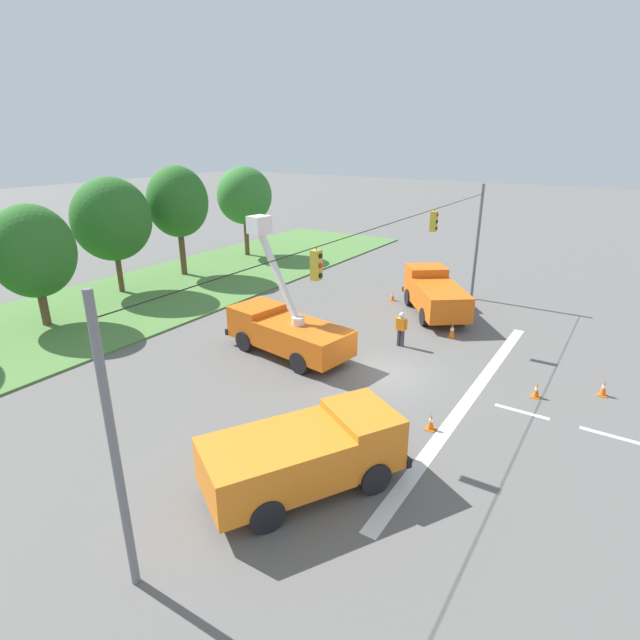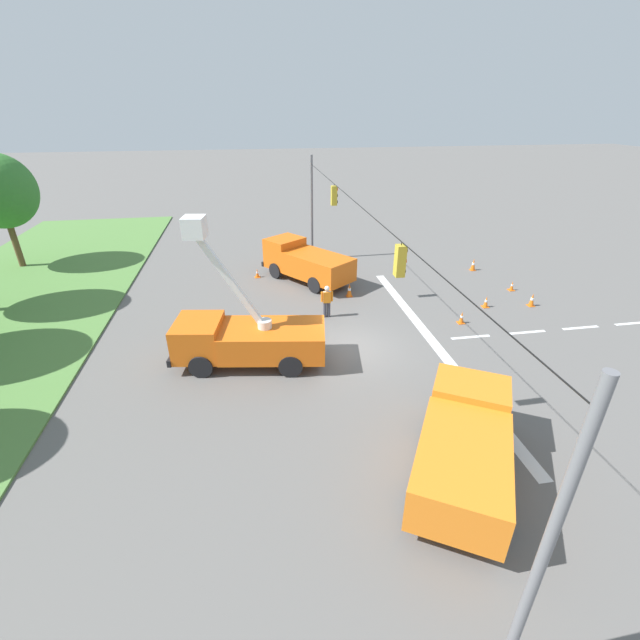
{
  "view_description": "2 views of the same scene",
  "coord_description": "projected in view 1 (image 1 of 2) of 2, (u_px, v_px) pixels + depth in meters",
  "views": [
    {
      "loc": [
        -18.11,
        -8.47,
        9.86
      ],
      "look_at": [
        -0.33,
        3.03,
        2.04
      ],
      "focal_mm": 28.0,
      "sensor_mm": 36.0,
      "label": 1
    },
    {
      "loc": [
        -16.82,
        4.33,
        10.19
      ],
      "look_at": [
        -1.6,
        1.82,
        2.38
      ],
      "focal_mm": 24.0,
      "sensor_mm": 36.0,
      "label": 2
    }
  ],
  "objects": [
    {
      "name": "utility_truck_bucket_lift",
      "position": [
        286.0,
        329.0,
        23.63
      ],
      "size": [
        3.37,
        6.79,
        6.43
      ],
      "color": "orange",
      "rests_on": "ground"
    },
    {
      "name": "utility_truck_support_near",
      "position": [
        306.0,
        453.0,
        14.52
      ],
      "size": [
        6.34,
        5.1,
        2.12
      ],
      "color": "orange",
      "rests_on": "ground"
    },
    {
      "name": "traffic_cone_mid_left",
      "position": [
        604.0,
        388.0,
        20.08
      ],
      "size": [
        0.36,
        0.36,
        0.67
      ],
      "color": "orange",
      "rests_on": "ground"
    },
    {
      "name": "tree_east",
      "position": [
        112.0,
        219.0,
        31.71
      ],
      "size": [
        5.11,
        4.55,
        7.52
      ],
      "color": "brown",
      "rests_on": "ground"
    },
    {
      "name": "ground_plane",
      "position": [
        382.0,
        374.0,
        22.0
      ],
      "size": [
        200.0,
        200.0,
        0.0
      ],
      "primitive_type": "plane",
      "color": "#605E5B"
    },
    {
      "name": "lane_markings",
      "position": [
        508.0,
        408.0,
        19.25
      ],
      "size": [
        17.6,
        15.25,
        0.01
      ],
      "color": "silver",
      "rests_on": "ground"
    },
    {
      "name": "grass_verge",
      "position": [
        122.0,
        303.0,
        31.14
      ],
      "size": [
        56.0,
        12.0,
        0.1
      ],
      "primitive_type": "cube",
      "color": "#517F3D",
      "rests_on": "ground"
    },
    {
      "name": "utility_truck_support_far",
      "position": [
        434.0,
        293.0,
        29.07
      ],
      "size": [
        6.41,
        5.66,
        2.38
      ],
      "color": "orange",
      "rests_on": "ground"
    },
    {
      "name": "signal_gantry",
      "position": [
        386.0,
        281.0,
        20.51
      ],
      "size": [
        26.2,
        0.33,
        7.2
      ],
      "color": "slate",
      "rests_on": "ground"
    },
    {
      "name": "traffic_cone_far_left",
      "position": [
        393.0,
        296.0,
        31.75
      ],
      "size": [
        0.36,
        0.36,
        0.59
      ],
      "color": "orange",
      "rests_on": "ground"
    },
    {
      "name": "traffic_cone_foreground_right",
      "position": [
        537.0,
        390.0,
        19.94
      ],
      "size": [
        0.36,
        0.36,
        0.65
      ],
      "color": "orange",
      "rests_on": "ground"
    },
    {
      "name": "tree_centre",
      "position": [
        33.0,
        252.0,
        26.14
      ],
      "size": [
        4.33,
        4.1,
        6.65
      ],
      "color": "brown",
      "rests_on": "ground"
    },
    {
      "name": "tree_east_end",
      "position": [
        244.0,
        196.0,
        41.93
      ],
      "size": [
        4.73,
        4.49,
        7.54
      ],
      "color": "brown",
      "rests_on": "ground"
    },
    {
      "name": "road_worker",
      "position": [
        401.0,
        327.0,
        24.62
      ],
      "size": [
        0.26,
        0.65,
        1.77
      ],
      "color": "#383842",
      "rests_on": "ground"
    },
    {
      "name": "traffic_cone_mid_right",
      "position": [
        452.0,
        330.0,
        25.85
      ],
      "size": [
        0.36,
        0.36,
        0.81
      ],
      "color": "orange",
      "rests_on": "ground"
    },
    {
      "name": "tree_far_east",
      "position": [
        178.0,
        202.0,
        35.73
      ],
      "size": [
        4.43,
        4.23,
        7.96
      ],
      "color": "brown",
      "rests_on": "ground"
    },
    {
      "name": "traffic_cone_lane_edge_b",
      "position": [
        431.0,
        422.0,
        17.75
      ],
      "size": [
        0.36,
        0.36,
        0.64
      ],
      "color": "orange",
      "rests_on": "ground"
    }
  ]
}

